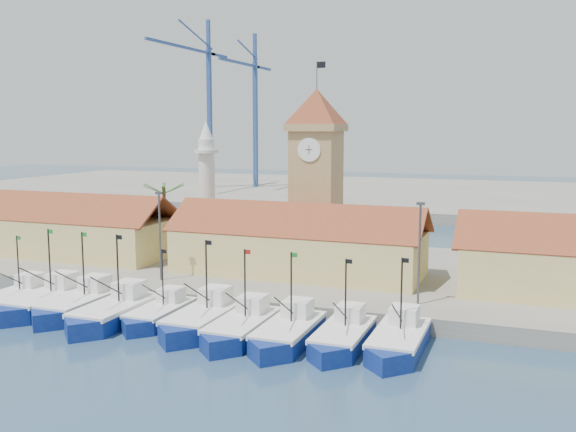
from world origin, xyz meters
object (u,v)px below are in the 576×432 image
at_px(boat_0, 13,300).
at_px(boat_5, 202,321).
at_px(clock_tower, 316,172).
at_px(minaret, 207,186).

xyz_separation_m(boat_0, boat_5, (20.11, -0.07, 0.09)).
height_order(boat_0, boat_5, boat_5).
bearing_deg(clock_tower, boat_0, -134.39).
relative_size(boat_0, minaret, 0.58).
bearing_deg(boat_0, clock_tower, 45.61).
distance_m(boat_0, clock_tower, 34.17).
xyz_separation_m(boat_0, minaret, (7.58, 25.07, 8.99)).
height_order(boat_0, minaret, minaret).
relative_size(clock_tower, minaret, 1.39).
bearing_deg(clock_tower, boat_5, -96.09).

